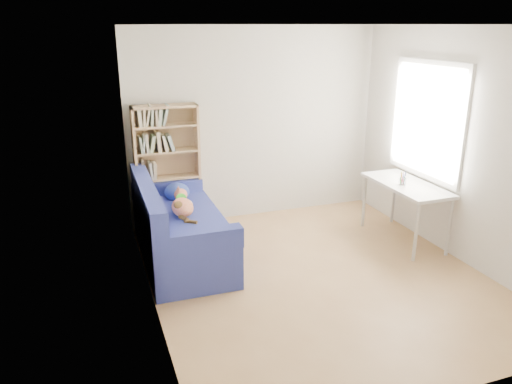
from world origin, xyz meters
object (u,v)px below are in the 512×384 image
sofa (178,230)px  pen_cup (403,180)px  bookshelf (168,174)px  desk (406,189)px

sofa → pen_cup: (2.69, -0.45, 0.46)m
pen_cup → bookshelf: bearing=152.4°
desk → pen_cup: size_ratio=7.53×
sofa → desk: 2.82m
sofa → pen_cup: sofa is taller
bookshelf → pen_cup: bearing=-27.6°
desk → pen_cup: bearing=-165.3°
sofa → bookshelf: size_ratio=1.15×
bookshelf → pen_cup: (2.62, -1.37, 0.05)m
bookshelf → pen_cup: bookshelf is taller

